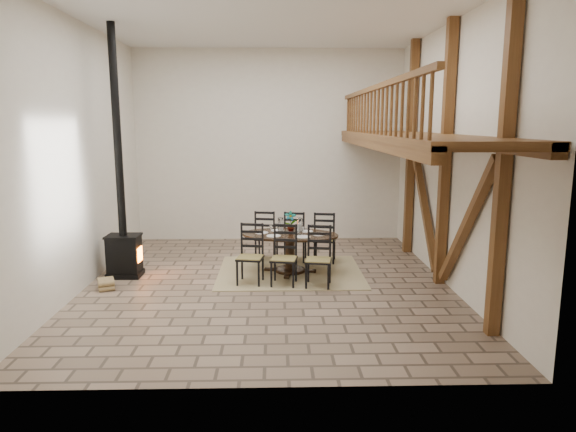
{
  "coord_description": "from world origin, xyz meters",
  "views": [
    {
      "loc": [
        0.14,
        -9.67,
        3.12
      ],
      "look_at": [
        0.4,
        0.4,
        1.28
      ],
      "focal_mm": 32.0,
      "sensor_mm": 36.0,
      "label": 1
    }
  ],
  "objects_px": {
    "wood_stove": "(122,223)",
    "log_basket": "(121,264)",
    "dining_table": "(290,252)",
    "log_stack": "(106,284)"
  },
  "relations": [
    {
      "from": "wood_stove",
      "to": "log_stack",
      "type": "relative_size",
      "value": 10.6
    },
    {
      "from": "log_basket",
      "to": "log_stack",
      "type": "xyz_separation_m",
      "value": [
        0.04,
        -1.08,
        -0.09
      ]
    },
    {
      "from": "wood_stove",
      "to": "dining_table",
      "type": "bearing_deg",
      "value": 4.52
    },
    {
      "from": "wood_stove",
      "to": "log_basket",
      "type": "bearing_deg",
      "value": 123.87
    },
    {
      "from": "dining_table",
      "to": "log_basket",
      "type": "xyz_separation_m",
      "value": [
        -3.56,
        0.05,
        -0.25
      ]
    },
    {
      "from": "dining_table",
      "to": "log_basket",
      "type": "relative_size",
      "value": 4.89
    },
    {
      "from": "log_basket",
      "to": "log_stack",
      "type": "bearing_deg",
      "value": -88.09
    },
    {
      "from": "wood_stove",
      "to": "log_basket",
      "type": "xyz_separation_m",
      "value": [
        -0.16,
        0.25,
        -0.94
      ]
    },
    {
      "from": "dining_table",
      "to": "wood_stove",
      "type": "xyz_separation_m",
      "value": [
        -3.4,
        -0.2,
        0.69
      ]
    },
    {
      "from": "wood_stove",
      "to": "log_stack",
      "type": "bearing_deg",
      "value": -97.66
    }
  ]
}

